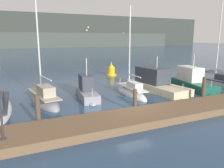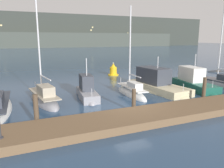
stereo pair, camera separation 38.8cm
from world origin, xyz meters
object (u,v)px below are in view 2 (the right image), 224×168
(motorboat_berth_4, at_px, (87,94))
(rowboat_adrift, at_px, (217,72))
(channel_buoy, at_px, (113,71))
(motorboat_berth_6, at_px, (157,87))
(sailboat_berth_3, at_px, (44,100))
(motorboat_berth_7, at_px, (193,85))
(sailboat_berth_5, at_px, (132,93))
(sailboat_berth_8, at_px, (222,85))

(motorboat_berth_4, distance_m, rowboat_adrift, 22.86)
(channel_buoy, bearing_deg, motorboat_berth_6, -88.01)
(sailboat_berth_3, xyz_separation_m, motorboat_berth_4, (3.45, -0.20, 0.15))
(motorboat_berth_7, relative_size, rowboat_adrift, 2.09)
(motorboat_berth_6, bearing_deg, channel_buoy, 91.99)
(motorboat_berth_4, xyz_separation_m, rowboat_adrift, (21.98, 6.27, -0.30))
(motorboat_berth_4, xyz_separation_m, sailboat_berth_5, (3.90, -0.55, -0.15))
(sailboat_berth_8, bearing_deg, motorboat_berth_4, 175.86)
(sailboat_berth_3, xyz_separation_m, motorboat_berth_7, (14.08, -1.09, 0.21))
(sailboat_berth_5, relative_size, channel_buoy, 4.67)
(sailboat_berth_5, relative_size, sailboat_berth_8, 0.79)
(motorboat_berth_6, relative_size, sailboat_berth_8, 0.74)
(sailboat_berth_8, bearing_deg, channel_buoy, 125.58)
(motorboat_berth_4, bearing_deg, channel_buoy, 55.87)
(motorboat_berth_6, height_order, sailboat_berth_8, sailboat_berth_8)
(motorboat_berth_4, distance_m, sailboat_berth_5, 3.94)
(sailboat_berth_8, height_order, channel_buoy, sailboat_berth_8)
(sailboat_berth_3, xyz_separation_m, sailboat_berth_8, (17.80, -1.24, -0.04))
(motorboat_berth_7, bearing_deg, motorboat_berth_6, 165.95)
(motorboat_berth_6, xyz_separation_m, motorboat_berth_7, (3.67, -0.92, 0.01))
(sailboat_berth_3, height_order, rowboat_adrift, sailboat_berth_3)
(channel_buoy, relative_size, rowboat_adrift, 0.57)
(sailboat_berth_3, height_order, channel_buoy, sailboat_berth_3)
(channel_buoy, xyz_separation_m, rowboat_adrift, (15.37, -3.49, -0.62))
(sailboat_berth_3, xyz_separation_m, rowboat_adrift, (25.44, 6.07, -0.15))
(motorboat_berth_7, bearing_deg, sailboat_berth_3, 175.58)
(motorboat_berth_6, relative_size, motorboat_berth_7, 1.20)
(motorboat_berth_4, bearing_deg, rowboat_adrift, 15.91)
(motorboat_berth_4, height_order, channel_buoy, motorboat_berth_4)
(motorboat_berth_4, xyz_separation_m, sailboat_berth_8, (14.34, -1.04, -0.19))
(sailboat_berth_3, bearing_deg, sailboat_berth_8, -3.97)
(motorboat_berth_6, distance_m, channel_buoy, 9.74)
(sailboat_berth_5, height_order, channel_buoy, sailboat_berth_5)
(sailboat_berth_5, xyz_separation_m, channel_buoy, (2.72, 10.32, 0.47))
(channel_buoy, bearing_deg, motorboat_berth_7, -69.37)
(sailboat_berth_8, bearing_deg, sailboat_berth_5, 177.34)
(sailboat_berth_3, height_order, motorboat_berth_4, sailboat_berth_3)
(motorboat_berth_6, height_order, motorboat_berth_7, motorboat_berth_7)
(sailboat_berth_5, bearing_deg, motorboat_berth_6, 10.81)
(sailboat_berth_5, height_order, motorboat_berth_7, sailboat_berth_5)
(motorboat_berth_7, distance_m, sailboat_berth_8, 3.73)
(channel_buoy, height_order, rowboat_adrift, channel_buoy)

